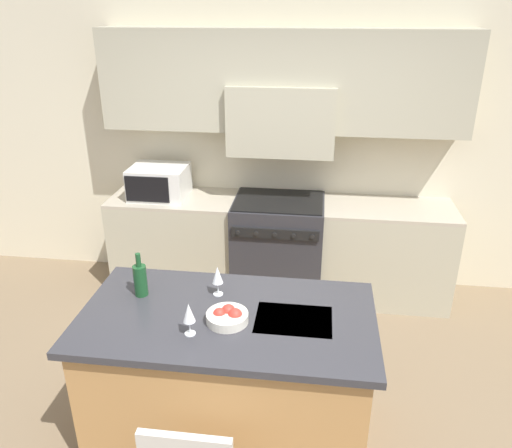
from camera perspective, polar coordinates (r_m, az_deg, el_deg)
name	(u,v)px	position (r m, az deg, el deg)	size (l,w,h in m)	color
ground_plane	(252,435)	(3.53, -0.49, -22.96)	(10.00, 10.00, 0.00)	#7A664C
back_cabinetry	(283,124)	(4.61, 3.08, 11.36)	(10.00, 0.46, 2.70)	beige
back_counter	(278,247)	(4.75, 2.54, -2.64)	(3.15, 0.62, 0.92)	#B2AD93
range_stove	(278,247)	(4.72, 2.52, -2.62)	(0.82, 0.70, 0.95)	#2D2D33
microwave	(159,182)	(4.73, -11.00, 4.76)	(0.51, 0.44, 0.29)	silver
kitchen_island	(229,376)	(3.24, -3.14, -16.92)	(1.73, 0.94, 0.91)	#B7844C
wine_bottle	(140,279)	(3.17, -13.09, -6.18)	(0.08, 0.08, 0.29)	#194723
wine_glass_near	(189,314)	(2.75, -7.68, -10.12)	(0.07, 0.07, 0.20)	white
wine_glass_far	(218,276)	(3.09, -4.42, -5.93)	(0.07, 0.07, 0.20)	white
fruit_bowl	(228,316)	(2.89, -3.25, -10.47)	(0.24, 0.24, 0.09)	silver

